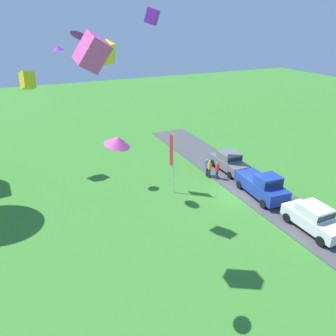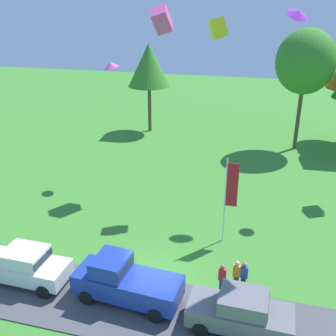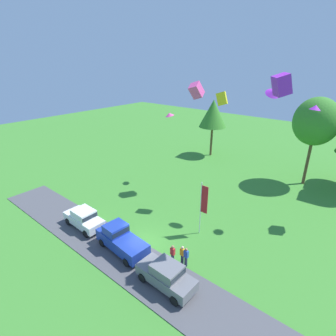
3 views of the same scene
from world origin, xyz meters
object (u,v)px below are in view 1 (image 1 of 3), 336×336
object	(u,v)px
car_sedan_far_end	(229,161)
person_beside_suv	(209,169)
person_on_lawn	(207,167)
kite_delta_near_flag	(80,34)
kite_box_high_right	(28,80)
car_sedan_near_entrance	(314,218)
kite_delta_topmost	(118,141)
kite_delta_mid_center	(58,48)
kite_box_trailing_tail	(92,52)
car_pickup_mid_row	(263,185)
flag_banner	(172,155)
kite_box_high_left	(105,52)
kite_box_over_trees	(152,16)
person_watching_sky	(217,171)

from	to	relation	value
car_sedan_far_end	person_beside_suv	bearing A→B (deg)	99.84
person_on_lawn	kite_delta_near_flag	distance (m)	15.36
person_on_lawn	kite_box_high_right	xyz separation A→B (m)	(7.60, 13.69, 7.68)
car_sedan_near_entrance	kite_delta_topmost	size ratio (longest dim) A/B	4.09
kite_delta_mid_center	kite_box_trailing_tail	bearing A→B (deg)	179.87
car_pickup_mid_row	kite_delta_mid_center	xyz separation A→B (m)	(9.93, 13.19, 10.18)
kite_box_trailing_tail	person_on_lawn	bearing A→B (deg)	-57.58
person_beside_suv	kite_delta_topmost	world-z (taller)	kite_delta_topmost
flag_banner	kite_box_trailing_tail	bearing A→B (deg)	129.75
person_on_lawn	person_beside_suv	bearing A→B (deg)	-179.33
car_sedan_far_end	kite_delta_topmost	distance (m)	19.44
car_pickup_mid_row	kite_box_high_right	world-z (taller)	kite_box_high_right
kite_box_trailing_tail	car_sedan_near_entrance	bearing A→B (deg)	-104.06
kite_delta_mid_center	kite_delta_topmost	bearing A→B (deg)	179.27
car_sedan_far_end	kite_box_high_left	size ratio (longest dim) A/B	3.82
car_pickup_mid_row	kite_box_high_right	xyz separation A→B (m)	(12.94, 15.61, 7.45)
kite_delta_mid_center	kite_delta_near_flag	distance (m)	3.56
kite_delta_mid_center	kite_delta_topmost	xyz separation A→B (m)	(-15.66, 0.20, -2.51)
car_sedan_near_entrance	kite_delta_mid_center	distance (m)	22.55
car_sedan_near_entrance	flag_banner	bearing A→B (deg)	34.13
kite_box_over_trees	kite_delta_near_flag	xyz separation A→B (m)	(-2.56, 6.51, -1.15)
car_sedan_far_end	kite_box_over_trees	xyz separation A→B (m)	(3.90, 6.02, 12.49)
car_sedan_far_end	kite_box_trailing_tail	distance (m)	18.94
kite_box_over_trees	kite_box_high_left	bearing A→B (deg)	139.71
car_sedan_near_entrance	car_pickup_mid_row	xyz separation A→B (m)	(5.16, 0.08, 0.07)
kite_box_high_left	kite_delta_topmost	distance (m)	8.60
person_on_lawn	flag_banner	bearing A→B (deg)	107.09
car_sedan_near_entrance	kite_box_high_left	size ratio (longest dim) A/B	3.80
car_sedan_far_end	kite_delta_topmost	world-z (taller)	kite_delta_topmost
flag_banner	kite_delta_topmost	bearing A→B (deg)	143.49
car_pickup_mid_row	flag_banner	world-z (taller)	flag_banner
person_watching_sky	kite_box_high_left	xyz separation A→B (m)	(-2.16, 10.03, 10.63)
kite_box_high_left	kite_box_high_right	distance (m)	11.85
car_sedan_near_entrance	kite_box_over_trees	world-z (taller)	kite_box_over_trees
kite_box_over_trees	kite_box_high_right	distance (m)	11.84
person_on_lawn	kite_box_high_right	bearing A→B (deg)	60.97
car_pickup_mid_row	kite_delta_mid_center	size ratio (longest dim) A/B	5.58
kite_box_high_left	person_beside_suv	bearing A→B (deg)	-73.81
car_sedan_far_end	flag_banner	xyz separation A→B (m)	(-1.38, 6.69, 2.26)
kite_delta_mid_center	person_on_lawn	bearing A→B (deg)	-112.15
person_on_lawn	kite_box_high_left	size ratio (longest dim) A/B	1.47
car_sedan_far_end	person_on_lawn	world-z (taller)	car_sedan_far_end
flag_banner	car_sedan_near_entrance	bearing A→B (deg)	-145.87
person_watching_sky	kite_delta_mid_center	distance (m)	16.61
kite_delta_topmost	person_on_lawn	bearing A→B (deg)	-46.00
person_watching_sky	kite_delta_topmost	world-z (taller)	kite_delta_topmost
kite_box_high_left	car_sedan_far_end	bearing A→B (deg)	-75.07
car_pickup_mid_row	car_sedan_far_end	world-z (taller)	car_pickup_mid_row
kite_box_high_right	kite_delta_topmost	world-z (taller)	kite_box_high_right
car_pickup_mid_row	kite_box_over_trees	world-z (taller)	kite_box_over_trees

